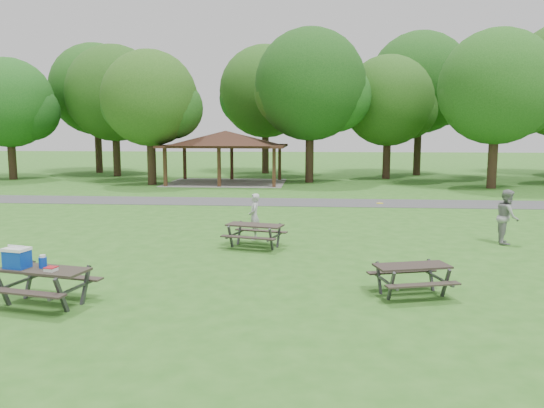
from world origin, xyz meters
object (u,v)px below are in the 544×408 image
(picnic_table_middle, at_px, (255,230))
(picnic_table_near, at_px, (35,270))
(frisbee_thrower, at_px, (254,217))
(frisbee_catcher, at_px, (507,217))

(picnic_table_middle, bearing_deg, picnic_table_near, -123.93)
(picnic_table_middle, relative_size, frisbee_thrower, 1.31)
(picnic_table_near, relative_size, picnic_table_middle, 1.05)
(picnic_table_near, xyz_separation_m, picnic_table_middle, (4.10, 6.09, -0.19))
(picnic_table_near, bearing_deg, frisbee_thrower, 61.91)
(frisbee_thrower, height_order, frisbee_catcher, frisbee_catcher)
(frisbee_thrower, distance_m, frisbee_catcher, 8.53)
(picnic_table_near, relative_size, frisbee_catcher, 1.21)
(frisbee_thrower, bearing_deg, frisbee_catcher, 83.14)
(picnic_table_middle, height_order, frisbee_catcher, frisbee_catcher)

